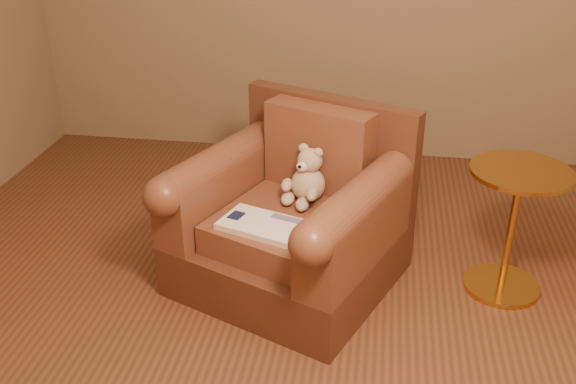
# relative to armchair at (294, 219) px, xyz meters

# --- Properties ---
(floor) EXTENTS (4.00, 4.00, 0.00)m
(floor) POSITION_rel_armchair_xyz_m (0.02, -0.40, -0.32)
(floor) COLOR brown
(floor) RESTS_ON ground
(armchair) EXTENTS (1.19, 1.17, 0.83)m
(armchair) POSITION_rel_armchair_xyz_m (0.00, 0.00, 0.00)
(armchair) COLOR #4C2919
(armchair) RESTS_ON floor
(teddy_bear) EXTENTS (0.21, 0.23, 0.28)m
(teddy_bear) POSITION_rel_armchair_xyz_m (0.05, 0.06, 0.18)
(teddy_bear) COLOR tan
(teddy_bear) RESTS_ON armchair
(guidebook) EXTENTS (0.42, 0.32, 0.03)m
(guidebook) POSITION_rel_armchair_xyz_m (-0.11, -0.23, 0.09)
(guidebook) COLOR beige
(guidebook) RESTS_ON armchair
(side_table) EXTENTS (0.45, 0.45, 0.63)m
(side_table) POSITION_rel_armchair_xyz_m (1.01, 0.04, 0.02)
(side_table) COLOR gold
(side_table) RESTS_ON floor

